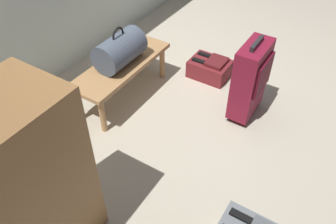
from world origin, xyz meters
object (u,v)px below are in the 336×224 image
at_px(bench, 122,69).
at_px(side_cabinet, 28,185).
at_px(suitcase_upright_burgundy, 250,79).
at_px(cell_phone, 137,46).
at_px(backpack_maroon, 210,68).
at_px(duffel_bag_slate, 120,50).

relative_size(bench, side_cabinet, 0.91).
bearing_deg(suitcase_upright_burgundy, cell_phone, 94.28).
height_order(backpack_maroon, side_cabinet, side_cabinet).
bearing_deg(suitcase_upright_burgundy, bench, 109.74).
bearing_deg(duffel_bag_slate, backpack_maroon, -36.61).
bearing_deg(backpack_maroon, side_cabinet, 178.53).
relative_size(cell_phone, backpack_maroon, 0.38).
distance_m(cell_phone, backpack_maroon, 0.74).
xyz_separation_m(backpack_maroon, side_cabinet, (-2.05, 0.05, 0.46)).
bearing_deg(bench, suitcase_upright_burgundy, -70.26).
bearing_deg(cell_phone, suitcase_upright_burgundy, -85.72).
height_order(duffel_bag_slate, backpack_maroon, duffel_bag_slate).
xyz_separation_m(bench, backpack_maroon, (0.70, -0.52, -0.21)).
height_order(cell_phone, backpack_maroon, cell_phone).
height_order(cell_phone, side_cabinet, side_cabinet).
distance_m(cell_phone, side_cabinet, 1.73).
xyz_separation_m(duffel_bag_slate, backpack_maroon, (0.70, -0.52, -0.40)).
bearing_deg(bench, backpack_maroon, -36.63).
distance_m(suitcase_upright_burgundy, side_cabinet, 1.82).
xyz_separation_m(cell_phone, backpack_maroon, (0.41, -0.56, -0.27)).
bearing_deg(suitcase_upright_burgundy, backpack_maroon, 56.88).
relative_size(bench, cell_phone, 6.94).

